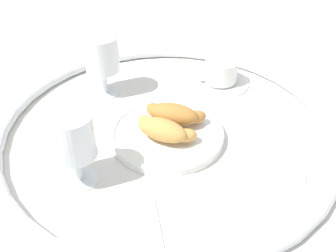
{
  "coord_description": "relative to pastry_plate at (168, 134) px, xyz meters",
  "views": [
    {
      "loc": [
        -0.02,
        -0.65,
        0.51
      ],
      "look_at": [
        0.0,
        -0.02,
        0.03
      ],
      "focal_mm": 43.67,
      "sensor_mm": 36.0,
      "label": 1
    }
  ],
  "objects": [
    {
      "name": "pastry_plate",
      "position": [
        0.0,
        0.0,
        0.0
      ],
      "size": [
        0.23,
        0.23,
        0.02
      ],
      "color": "white",
      "rests_on": "ground_plane"
    },
    {
      "name": "juice_glass_right",
      "position": [
        -0.16,
        -0.11,
        0.08
      ],
      "size": [
        0.08,
        0.08,
        0.14
      ],
      "color": "white",
      "rests_on": "ground_plane"
    },
    {
      "name": "croissant_large",
      "position": [
        -0.01,
        -0.02,
        0.03
      ],
      "size": [
        0.12,
        0.1,
        0.04
      ],
      "color": "#D6994C",
      "rests_on": "pastry_plate"
    },
    {
      "name": "coffee_cup_near",
      "position": [
        0.13,
        0.2,
        0.02
      ],
      "size": [
        0.14,
        0.14,
        0.06
      ],
      "color": "white",
      "rests_on": "ground_plane"
    },
    {
      "name": "table_chrome_rim",
      "position": [
        -0.0,
        0.02,
        0.0
      ],
      "size": [
        0.68,
        0.68,
        0.02
      ],
      "primitive_type": "torus",
      "color": "silver",
      "rests_on": "ground_plane"
    },
    {
      "name": "folded_napkin",
      "position": [
        -0.08,
        -0.21,
        -0.01
      ],
      "size": [
        0.12,
        0.12,
        0.01
      ],
      "primitive_type": "cube",
      "rotation": [
        0.0,
        0.0,
        0.13
      ],
      "color": "silver",
      "rests_on": "ground_plane"
    },
    {
      "name": "croissant_small",
      "position": [
        0.01,
        0.03,
        0.03
      ],
      "size": [
        0.13,
        0.09,
        0.04
      ],
      "color": "#BC7A38",
      "rests_on": "pastry_plate"
    },
    {
      "name": "sugar_packet",
      "position": [
        0.22,
        -0.12,
        -0.01
      ],
      "size": [
        0.06,
        0.05,
        0.01
      ],
      "primitive_type": "cube",
      "rotation": [
        0.0,
        0.0,
        -0.29
      ],
      "color": "white",
      "rests_on": "ground_plane"
    },
    {
      "name": "ground_plane",
      "position": [
        -0.0,
        0.02,
        -0.01
      ],
      "size": [
        2.2,
        2.2,
        0.0
      ],
      "primitive_type": "plane",
      "color": "silver"
    },
    {
      "name": "juice_glass_left",
      "position": [
        -0.14,
        0.17,
        0.08
      ],
      "size": [
        0.08,
        0.08,
        0.14
      ],
      "color": "white",
      "rests_on": "ground_plane"
    }
  ]
}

